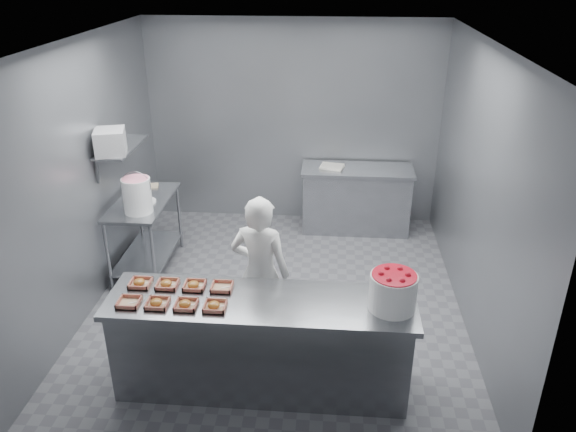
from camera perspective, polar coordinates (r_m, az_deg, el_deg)
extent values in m
plane|color=#4C4C51|center=(6.35, -1.06, -8.57)|extent=(4.50, 4.50, 0.00)
plane|color=white|center=(5.33, -1.31, 17.32)|extent=(4.50, 4.50, 0.00)
cube|color=slate|center=(7.82, 0.52, 9.37)|extent=(4.00, 0.04, 2.80)
cube|color=slate|center=(6.22, -19.87, 3.61)|extent=(0.04, 4.50, 2.80)
cube|color=slate|center=(5.85, 18.73, 2.45)|extent=(0.04, 4.50, 2.80)
cube|color=slate|center=(4.75, -2.79, -8.79)|extent=(2.60, 0.70, 0.05)
cube|color=slate|center=(5.02, -2.68, -13.05)|extent=(2.50, 0.64, 0.85)
cube|color=slate|center=(6.79, -14.59, 1.37)|extent=(0.60, 1.20, 0.04)
cube|color=slate|center=(7.09, -14.00, -3.67)|extent=(0.56, 1.15, 0.03)
cylinder|color=slate|center=(6.61, -17.82, -4.02)|extent=(0.04, 0.04, 0.88)
cylinder|color=slate|center=(6.43, -13.51, -4.30)|extent=(0.04, 0.04, 0.88)
cylinder|color=slate|center=(7.53, -14.79, 0.08)|extent=(0.04, 0.04, 0.88)
cylinder|color=slate|center=(7.38, -10.98, -0.06)|extent=(0.04, 0.04, 0.88)
cube|color=slate|center=(7.64, 7.08, 4.64)|extent=(1.50, 0.60, 0.05)
cube|color=slate|center=(7.81, 6.91, 1.55)|extent=(1.44, 0.55, 0.85)
cube|color=slate|center=(6.62, -16.62, 6.72)|extent=(0.35, 0.90, 0.03)
cube|color=tan|center=(4.86, -15.86, -8.40)|extent=(0.18, 0.18, 0.04)
cube|color=white|center=(4.86, -15.28, -8.45)|extent=(0.10, 0.06, 0.00)
cube|color=tan|center=(4.78, -13.13, -8.64)|extent=(0.18, 0.18, 0.04)
cube|color=white|center=(4.78, -12.54, -8.68)|extent=(0.10, 0.06, 0.00)
ellipsoid|color=#B7832D|center=(4.78, -13.25, -8.53)|extent=(0.10, 0.10, 0.05)
cube|color=tan|center=(4.72, -10.31, -8.86)|extent=(0.18, 0.18, 0.04)
cube|color=white|center=(4.72, -9.72, -8.90)|extent=(0.10, 0.06, 0.00)
ellipsoid|color=#B7832D|center=(4.71, -10.44, -8.75)|extent=(0.10, 0.10, 0.05)
cube|color=tan|center=(4.66, -7.42, -9.07)|extent=(0.18, 0.18, 0.04)
cube|color=white|center=(4.67, -6.83, -9.10)|extent=(0.10, 0.06, 0.00)
ellipsoid|color=#B7832D|center=(4.66, -7.55, -8.96)|extent=(0.10, 0.10, 0.05)
cube|color=tan|center=(5.09, -14.77, -6.60)|extent=(0.18, 0.18, 0.04)
cube|color=white|center=(5.09, -14.22, -6.65)|extent=(0.10, 0.06, 0.00)
ellipsoid|color=#B7832D|center=(5.08, -14.89, -6.50)|extent=(0.10, 0.10, 0.05)
cube|color=tan|center=(5.01, -12.16, -6.80)|extent=(0.18, 0.18, 0.04)
cube|color=white|center=(5.02, -11.61, -6.84)|extent=(0.10, 0.06, 0.00)
ellipsoid|color=#B7832D|center=(5.01, -12.28, -6.69)|extent=(0.10, 0.10, 0.05)
cube|color=tan|center=(4.95, -9.48, -6.98)|extent=(0.18, 0.18, 0.04)
cube|color=white|center=(4.96, -8.92, -7.02)|extent=(0.10, 0.06, 0.00)
ellipsoid|color=#B7832D|center=(4.95, -9.60, -6.87)|extent=(0.10, 0.10, 0.05)
cube|color=tan|center=(4.90, -6.73, -7.15)|extent=(0.18, 0.18, 0.04)
cube|color=white|center=(4.91, -6.18, -7.19)|extent=(0.10, 0.06, 0.00)
imported|color=white|center=(5.34, -2.82, -5.80)|extent=(0.63, 0.48, 1.57)
cylinder|color=white|center=(4.63, 10.61, -7.59)|extent=(0.38, 0.38, 0.31)
cylinder|color=red|center=(4.56, 10.75, -6.08)|extent=(0.36, 0.36, 0.04)
cylinder|color=white|center=(6.42, -15.07, 2.03)|extent=(0.31, 0.31, 0.40)
cylinder|color=pink|center=(6.35, -15.26, 3.64)|extent=(0.29, 0.29, 0.02)
torus|color=slate|center=(6.38, -15.19, 3.01)|extent=(0.33, 0.01, 0.33)
cylinder|color=white|center=(6.72, -14.47, 1.41)|extent=(0.37, 0.37, 0.02)
cube|color=#CCB28C|center=(7.17, -13.67, 3.02)|extent=(0.18, 0.16, 0.02)
cube|color=gray|center=(6.34, -17.61, 7.20)|extent=(0.40, 0.43, 0.27)
cube|color=silver|center=(7.62, 4.49, 5.04)|extent=(0.34, 0.28, 0.04)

